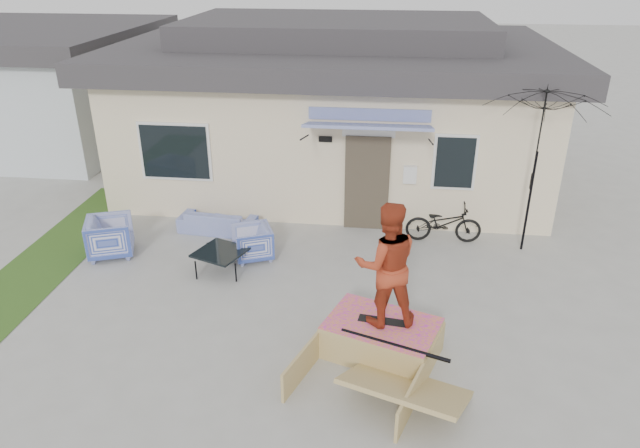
# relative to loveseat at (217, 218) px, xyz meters

# --- Properties ---
(ground) EXTENTS (90.00, 90.00, 0.00)m
(ground) POSITION_rel_loveseat_xyz_m (2.19, -3.91, -0.33)
(ground) COLOR #9A9993
(ground) RESTS_ON ground
(grass_strip) EXTENTS (1.40, 8.00, 0.01)m
(grass_strip) POSITION_rel_loveseat_xyz_m (-3.01, -1.91, -0.32)
(grass_strip) COLOR #2B4E1A
(grass_strip) RESTS_ON ground
(house) EXTENTS (10.80, 8.49, 4.10)m
(house) POSITION_rel_loveseat_xyz_m (2.19, 4.09, 1.62)
(house) COLOR beige
(house) RESTS_ON ground
(neighbor_house) EXTENTS (8.60, 7.60, 3.50)m
(neighbor_house) POSITION_rel_loveseat_xyz_m (-8.31, 6.09, 1.46)
(neighbor_house) COLOR silver
(neighbor_house) RESTS_ON ground
(loveseat) EXTENTS (1.71, 0.66, 0.65)m
(loveseat) POSITION_rel_loveseat_xyz_m (0.00, 0.00, 0.00)
(loveseat) COLOR #2740A4
(loveseat) RESTS_ON ground
(armchair_left) EXTENTS (1.05, 1.08, 0.87)m
(armchair_left) POSITION_rel_loveseat_xyz_m (-1.83, -1.29, 0.11)
(armchair_left) COLOR #2740A4
(armchair_left) RESTS_ON ground
(armchair_right) EXTENTS (0.91, 0.93, 0.75)m
(armchair_right) POSITION_rel_loveseat_xyz_m (1.02, -1.10, 0.05)
(armchair_right) COLOR #2740A4
(armchair_right) RESTS_ON ground
(coffee_table) EXTENTS (1.10, 1.10, 0.42)m
(coffee_table) POSITION_rel_loveseat_xyz_m (0.54, -1.67, -0.12)
(coffee_table) COLOR black
(coffee_table) RESTS_ON ground
(bicycle) EXTENTS (1.58, 0.59, 1.00)m
(bicycle) POSITION_rel_loveseat_xyz_m (4.84, 0.10, 0.18)
(bicycle) COLOR black
(bicycle) RESTS_ON ground
(patio_umbrella) EXTENTS (2.53, 2.38, 2.20)m
(patio_umbrella) POSITION_rel_loveseat_xyz_m (6.44, -0.09, 1.42)
(patio_umbrella) COLOR black
(patio_umbrella) RESTS_ON ground
(skate_ramp) EXTENTS (2.24, 2.57, 0.54)m
(skate_ramp) POSITION_rel_loveseat_xyz_m (3.63, -3.85, -0.06)
(skate_ramp) COLOR tan
(skate_ramp) RESTS_ON ground
(skateboard) EXTENTS (0.77, 0.28, 0.05)m
(skateboard) POSITION_rel_loveseat_xyz_m (3.65, -3.80, 0.24)
(skateboard) COLOR black
(skateboard) RESTS_ON skate_ramp
(skater) EXTENTS (1.06, 0.90, 1.92)m
(skater) POSITION_rel_loveseat_xyz_m (3.65, -3.80, 1.22)
(skater) COLOR #A7381E
(skater) RESTS_ON skateboard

